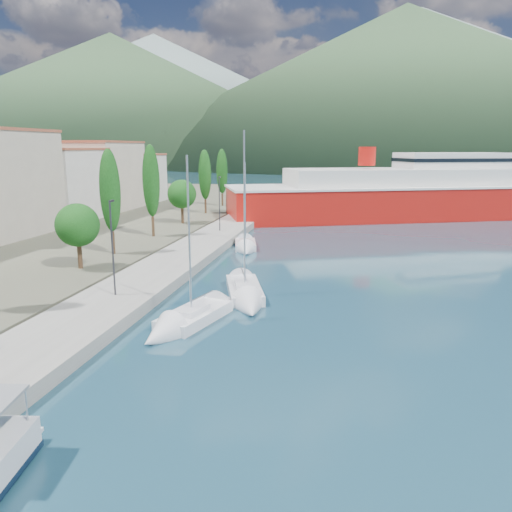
# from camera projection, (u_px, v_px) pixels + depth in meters

# --- Properties ---
(ground) EXTENTS (1400.00, 1400.00, 0.00)m
(ground) POSITION_uv_depth(u_px,v_px,m) (332.00, 186.00, 133.15)
(ground) COLOR #1D4253
(quay) EXTENTS (5.00, 88.00, 0.80)m
(quay) POSITION_uv_depth(u_px,v_px,m) (183.00, 258.00, 44.60)
(quay) COLOR gray
(quay) RESTS_ON ground
(hills_far) EXTENTS (1480.00, 900.00, 180.00)m
(hills_far) POSITION_uv_depth(u_px,v_px,m) (476.00, 87.00, 569.05)
(hills_far) COLOR gray
(hills_far) RESTS_ON ground
(hills_near) EXTENTS (1010.00, 520.00, 115.00)m
(hills_near) POSITION_uv_depth(u_px,v_px,m) (493.00, 90.00, 346.51)
(hills_near) COLOR #335030
(hills_near) RESTS_ON ground
(town_buildings) EXTENTS (9.20, 69.20, 11.30)m
(town_buildings) POSITION_uv_depth(u_px,v_px,m) (25.00, 187.00, 58.24)
(town_buildings) COLOR beige
(town_buildings) RESTS_ON land_strip
(tree_row) EXTENTS (3.57, 62.98, 9.69)m
(tree_row) POSITION_uv_depth(u_px,v_px,m) (142.00, 193.00, 50.23)
(tree_row) COLOR #47301E
(tree_row) RESTS_ON land_strip
(lamp_posts) EXTENTS (0.15, 48.04, 6.06)m
(lamp_posts) POSITION_uv_depth(u_px,v_px,m) (122.00, 241.00, 32.61)
(lamp_posts) COLOR #2D2D33
(lamp_posts) RESTS_ON quay
(sailboat_near) EXTENTS (4.04, 7.63, 10.51)m
(sailboat_near) POSITION_uv_depth(u_px,v_px,m) (177.00, 326.00, 27.88)
(sailboat_near) COLOR silver
(sailboat_near) RESTS_ON ground
(sailboat_mid) EXTENTS (4.61, 8.62, 12.01)m
(sailboat_mid) POSITION_uv_depth(u_px,v_px,m) (247.00, 299.00, 32.82)
(sailboat_mid) COLOR silver
(sailboat_mid) RESTS_ON ground
(sailboat_far) EXTENTS (3.47, 6.71, 9.42)m
(sailboat_far) POSITION_uv_depth(u_px,v_px,m) (246.00, 248.00, 49.48)
(sailboat_far) COLOR silver
(sailboat_far) RESTS_ON ground
(ferry) EXTENTS (54.26, 30.09, 10.68)m
(ferry) POSITION_uv_depth(u_px,v_px,m) (415.00, 195.00, 72.42)
(ferry) COLOR red
(ferry) RESTS_ON ground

